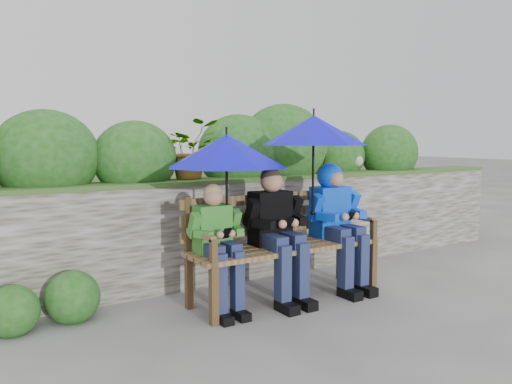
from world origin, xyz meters
TOP-DOWN VIEW (x-y plane):
  - ground at (0.00, 0.00)m, footprint 60.00×60.00m
  - garden_backdrop at (-0.12, 1.60)m, footprint 8.00×2.84m
  - park_bench at (0.18, -0.04)m, footprint 1.80×0.53m
  - boy_left at (-0.50, -0.11)m, footprint 0.44×0.50m
  - boy_middle at (0.07, -0.12)m, footprint 0.53×0.61m
  - boy_right at (0.76, -0.11)m, footprint 0.53×0.64m
  - umbrella_left at (-0.39, -0.07)m, footprint 1.01×1.01m
  - umbrella_right at (0.49, -0.09)m, footprint 0.95×0.95m

SIDE VIEW (x-z plane):
  - ground at x=0.00m, z-range 0.00..0.00m
  - park_bench at x=0.18m, z-range 0.07..1.01m
  - boy_left at x=-0.50m, z-range 0.08..1.14m
  - garden_backdrop at x=-0.12m, z-range -0.29..1.57m
  - boy_middle at x=0.07m, z-range 0.07..1.25m
  - boy_right at x=0.76m, z-range 0.11..1.31m
  - umbrella_left at x=-0.39m, z-range 0.92..1.73m
  - umbrella_right at x=0.49m, z-range 1.02..1.98m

